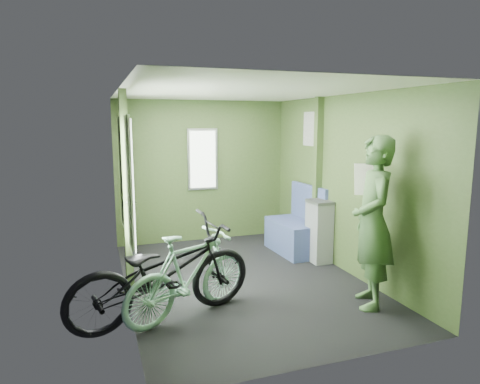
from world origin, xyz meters
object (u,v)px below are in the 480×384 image
object	(u,v)px
bicycle_black	(165,321)
passenger	(373,222)
bicycle_mint	(191,317)
waste_box	(319,231)
bench_seat	(296,233)

from	to	relation	value
bicycle_black	passenger	distance (m)	2.35
bicycle_mint	waste_box	distance (m)	2.43
bicycle_mint	waste_box	xyz separation A→B (m)	(2.10, 1.15, 0.44)
bicycle_black	waste_box	size ratio (longest dim) A/B	2.19
waste_box	bench_seat	size ratio (longest dim) A/B	0.86
bicycle_mint	bench_seat	bearing A→B (deg)	-75.00
passenger	waste_box	world-z (taller)	passenger
passenger	bench_seat	size ratio (longest dim) A/B	1.79
bicycle_mint	passenger	world-z (taller)	passenger
bicycle_mint	bench_seat	xyz separation A→B (m)	(1.98, 1.65, 0.30)
bicycle_black	passenger	world-z (taller)	passenger
bicycle_mint	bench_seat	size ratio (longest dim) A/B	1.48
bench_seat	bicycle_black	bearing A→B (deg)	-146.39
bicycle_black	waste_box	bearing A→B (deg)	-77.93
bench_seat	passenger	bearing A→B (deg)	-95.60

